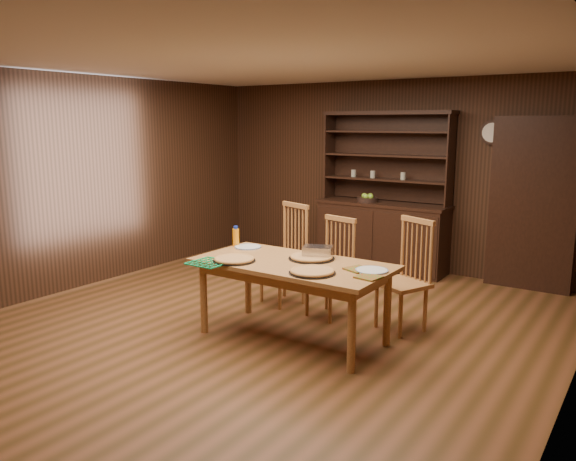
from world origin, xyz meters
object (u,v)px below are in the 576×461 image
Objects in this scene: chair_left at (288,250)px; chair_right at (408,271)px; china_hutch at (382,227)px; chair_center at (334,264)px; juice_bottle at (236,237)px; dining_table at (293,271)px.

chair_left is 1.45m from chair_right.
chair_center is (0.39, -2.06, -0.04)m from china_hutch.
chair_right is at bearing 16.19° from chair_center.
chair_center is at bearing 34.09° from juice_bottle.
chair_right is 5.21× the size of juice_bottle.
juice_bottle reaches higher than dining_table.
china_hutch is at bearing 112.62° from chair_center.
chair_right reaches higher than juice_bottle.
china_hutch is 1.92× the size of chair_left.
chair_right is (1.45, -0.04, -0.01)m from chair_left.
chair_center is 1.07m from juice_bottle.
chair_left is 0.66m from chair_center.
china_hutch reaches higher than dining_table.
juice_bottle is at bearing 164.69° from dining_table.
juice_bottle is (-0.20, -0.68, 0.25)m from chair_left.
chair_left is at bearing 73.22° from juice_bottle.
chair_right is at bearing 48.24° from dining_table.
chair_left reaches higher than juice_bottle.
juice_bottle is (-0.46, -2.63, 0.25)m from china_hutch.
chair_center is at bearing 91.59° from dining_table.
chair_left is 0.75m from juice_bottle.
china_hutch is 1.96× the size of chair_right.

